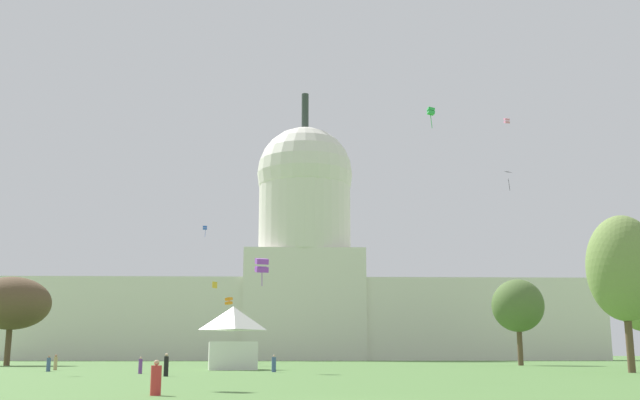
{
  "coord_description": "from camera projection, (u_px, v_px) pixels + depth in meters",
  "views": [
    {
      "loc": [
        -1.86,
        -26.4,
        1.76
      ],
      "look_at": [
        2.08,
        99.74,
        27.69
      ],
      "focal_mm": 41.83,
      "sensor_mm": 36.0,
      "label": 1
    }
  ],
  "objects": [
    {
      "name": "capitol_building",
      "position": [
        304.0,
        284.0,
        182.18
      ],
      "size": [
        141.71,
        23.94,
        67.18
      ],
      "color": "silver",
      "rests_on": "ground_plane"
    },
    {
      "name": "event_tent",
      "position": [
        233.0,
        337.0,
        79.48
      ],
      "size": [
        5.96,
        6.68,
        6.65
      ],
      "rotation": [
        0.0,
        0.0,
        0.13
      ],
      "color": "white",
      "rests_on": "ground_plane"
    },
    {
      "name": "tree_west_mid",
      "position": [
        12.0,
        303.0,
        105.53
      ],
      "size": [
        11.33,
        10.05,
        12.39
      ],
      "color": "brown",
      "rests_on": "ground_plane"
    },
    {
      "name": "tree_east_far",
      "position": [
        518.0,
        306.0,
        107.09
      ],
      "size": [
        9.01,
        8.77,
        12.2
      ],
      "color": "brown",
      "rests_on": "ground_plane"
    },
    {
      "name": "tree_east_near",
      "position": [
        624.0,
        268.0,
        68.72
      ],
      "size": [
        8.71,
        8.46,
        14.36
      ],
      "color": "brown",
      "rests_on": "ground_plane"
    },
    {
      "name": "person_denim_mid_right",
      "position": [
        49.0,
        364.0,
        71.17
      ],
      "size": [
        0.43,
        0.43,
        1.49
      ],
      "rotation": [
        0.0,
        0.0,
        0.14
      ],
      "color": "#3D5684",
      "rests_on": "ground_plane"
    },
    {
      "name": "person_red_near_tree_west",
      "position": [
        156.0,
        380.0,
        31.3
      ],
      "size": [
        0.63,
        0.63,
        1.47
      ],
      "rotation": [
        0.0,
        0.0,
        3.92
      ],
      "color": "red",
      "rests_on": "ground_plane"
    },
    {
      "name": "person_black_mid_left",
      "position": [
        166.0,
        366.0,
        56.51
      ],
      "size": [
        0.5,
        0.5,
        1.73
      ],
      "rotation": [
        0.0,
        0.0,
        3.83
      ],
      "color": "black",
      "rests_on": "ground_plane"
    },
    {
      "name": "person_purple_mid_center",
      "position": [
        140.0,
        366.0,
        63.64
      ],
      "size": [
        0.46,
        0.46,
        1.44
      ],
      "rotation": [
        0.0,
        0.0,
        5.66
      ],
      "color": "#703D93",
      "rests_on": "ground_plane"
    },
    {
      "name": "person_denim_back_left",
      "position": [
        274.0,
        364.0,
        69.32
      ],
      "size": [
        0.56,
        0.56,
        1.58
      ],
      "rotation": [
        0.0,
        0.0,
        3.73
      ],
      "color": "#3D5684",
      "rests_on": "ground_plane"
    },
    {
      "name": "person_tan_near_tent",
      "position": [
        56.0,
        363.0,
        77.02
      ],
      "size": [
        0.43,
        0.43,
        1.6
      ],
      "rotation": [
        0.0,
        0.0,
        0.22
      ],
      "color": "tan",
      "rests_on": "ground_plane"
    },
    {
      "name": "kite_pink_mid",
      "position": [
        507.0,
        121.0,
        105.66
      ],
      "size": [
        0.74,
        0.79,
        0.94
      ],
      "rotation": [
        0.0,
        0.0,
        0.13
      ],
      "color": "pink"
    },
    {
      "name": "kite_black_high",
      "position": [
        511.0,
        175.0,
        142.54
      ],
      "size": [
        1.88,
        1.43,
        3.33
      ],
      "rotation": [
        0.0,
        0.0,
        0.47
      ],
      "color": "black"
    },
    {
      "name": "kite_orange_low",
      "position": [
        229.0,
        302.0,
        105.33
      ],
      "size": [
        1.14,
        1.13,
        4.41
      ],
      "rotation": [
        0.0,
        0.0,
        4.07
      ],
      "color": "orange"
    },
    {
      "name": "kite_gold_low",
      "position": [
        215.0,
        285.0,
        138.21
      ],
      "size": [
        0.89,
        0.83,
        1.28
      ],
      "rotation": [
        0.0,
        0.0,
        6.12
      ],
      "color": "gold"
    },
    {
      "name": "kite_blue_mid",
      "position": [
        205.0,
        228.0,
        163.4
      ],
      "size": [
        0.95,
        1.0,
        2.52
      ],
      "rotation": [
        0.0,
        0.0,
        0.07
      ],
      "color": "blue"
    },
    {
      "name": "kite_green_mid",
      "position": [
        431.0,
        111.0,
        79.24
      ],
      "size": [
        0.8,
        0.77,
        2.29
      ],
      "rotation": [
        0.0,
        0.0,
        1.69
      ],
      "color": "green"
    },
    {
      "name": "kite_violet_low",
      "position": [
        262.0,
        266.0,
        67.69
      ],
      "size": [
        1.33,
        1.38,
        2.57
      ],
      "rotation": [
        0.0,
        0.0,
        0.25
      ],
      "color": "purple"
    }
  ]
}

